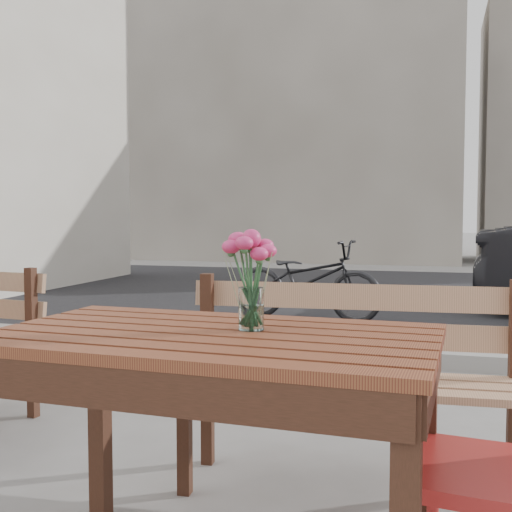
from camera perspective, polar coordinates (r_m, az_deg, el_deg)
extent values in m
cube|color=black|center=(8.86, 12.60, -3.55)|extent=(30.00, 8.00, 0.00)
cube|color=gray|center=(4.92, 9.94, -8.62)|extent=(30.00, 0.25, 0.12)
cube|color=gray|center=(16.42, 3.43, 13.83)|extent=(8.00, 3.00, 8.00)
cube|color=#562316|center=(1.84, -3.90, -7.25)|extent=(1.28, 0.79, 0.03)
cube|color=black|center=(2.46, -13.71, -13.76)|extent=(0.07, 0.07, 0.74)
cube|color=black|center=(2.11, 14.82, -16.74)|extent=(0.07, 0.07, 0.74)
cube|color=#9C7051|center=(2.60, 8.42, -11.08)|extent=(1.42, 0.47, 0.03)
cube|color=#9C7051|center=(2.75, 8.76, -5.25)|extent=(1.39, 0.12, 0.38)
cube|color=black|center=(2.63, -6.44, -15.77)|extent=(0.05, 0.05, 0.46)
cube|color=black|center=(2.86, -4.40, -10.06)|extent=(0.05, 0.05, 0.85)
cube|color=#AD2320|center=(1.86, 20.20, -17.76)|extent=(0.47, 0.47, 0.04)
cylinder|color=white|center=(1.86, -0.42, -4.71)|extent=(0.07, 0.07, 0.12)
cylinder|color=#2E6337|center=(1.85, -0.42, -2.82)|extent=(0.04, 0.04, 0.25)
cube|color=black|center=(3.71, -19.39, -7.32)|extent=(0.05, 0.05, 0.82)
imported|color=black|center=(6.74, 4.55, -2.12)|extent=(1.68, 0.80, 0.85)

